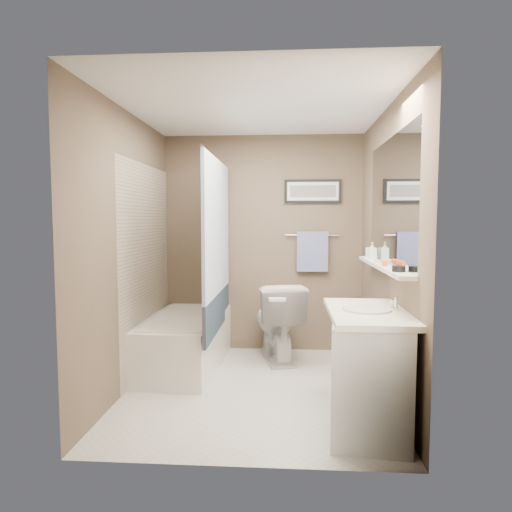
# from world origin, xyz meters

# --- Properties ---
(ground) EXTENTS (2.50, 2.50, 0.00)m
(ground) POSITION_xyz_m (0.00, 0.00, 0.00)
(ground) COLOR beige
(ground) RESTS_ON ground
(ceiling) EXTENTS (2.20, 2.50, 0.04)m
(ceiling) POSITION_xyz_m (0.00, 0.00, 2.38)
(ceiling) COLOR white
(ceiling) RESTS_ON wall_back
(wall_back) EXTENTS (2.20, 0.04, 2.40)m
(wall_back) POSITION_xyz_m (0.00, 1.23, 1.20)
(wall_back) COLOR brown
(wall_back) RESTS_ON ground
(wall_front) EXTENTS (2.20, 0.04, 2.40)m
(wall_front) POSITION_xyz_m (0.00, -1.23, 1.20)
(wall_front) COLOR brown
(wall_front) RESTS_ON ground
(wall_left) EXTENTS (0.04, 2.50, 2.40)m
(wall_left) POSITION_xyz_m (-1.08, 0.00, 1.20)
(wall_left) COLOR brown
(wall_left) RESTS_ON ground
(wall_right) EXTENTS (0.04, 2.50, 2.40)m
(wall_right) POSITION_xyz_m (1.08, 0.00, 1.20)
(wall_right) COLOR brown
(wall_right) RESTS_ON ground
(tile_surround) EXTENTS (0.02, 1.55, 2.00)m
(tile_surround) POSITION_xyz_m (-1.09, 0.50, 1.00)
(tile_surround) COLOR tan
(tile_surround) RESTS_ON wall_left
(curtain_rod) EXTENTS (0.02, 1.55, 0.02)m
(curtain_rod) POSITION_xyz_m (-0.40, 0.50, 2.05)
(curtain_rod) COLOR silver
(curtain_rod) RESTS_ON wall_left
(curtain_upper) EXTENTS (0.03, 1.45, 1.28)m
(curtain_upper) POSITION_xyz_m (-0.40, 0.50, 1.40)
(curtain_upper) COLOR white
(curtain_upper) RESTS_ON curtain_rod
(curtain_lower) EXTENTS (0.03, 1.45, 0.36)m
(curtain_lower) POSITION_xyz_m (-0.40, 0.50, 0.58)
(curtain_lower) COLOR #28394A
(curtain_lower) RESTS_ON curtain_rod
(mirror) EXTENTS (0.02, 1.60, 1.00)m
(mirror) POSITION_xyz_m (1.09, -0.15, 1.62)
(mirror) COLOR silver
(mirror) RESTS_ON wall_right
(shelf) EXTENTS (0.12, 1.60, 0.03)m
(shelf) POSITION_xyz_m (1.04, -0.15, 1.10)
(shelf) COLOR silver
(shelf) RESTS_ON wall_right
(towel_bar) EXTENTS (0.60, 0.02, 0.02)m
(towel_bar) POSITION_xyz_m (0.55, 1.22, 1.30)
(towel_bar) COLOR silver
(towel_bar) RESTS_ON wall_back
(towel) EXTENTS (0.34, 0.05, 0.44)m
(towel) POSITION_xyz_m (0.55, 1.20, 1.12)
(towel) COLOR #96A6DB
(towel) RESTS_ON towel_bar
(art_frame) EXTENTS (0.62, 0.02, 0.26)m
(art_frame) POSITION_xyz_m (0.55, 1.23, 1.78)
(art_frame) COLOR black
(art_frame) RESTS_ON wall_back
(art_mat) EXTENTS (0.56, 0.00, 0.20)m
(art_mat) POSITION_xyz_m (0.55, 1.22, 1.78)
(art_mat) COLOR white
(art_mat) RESTS_ON art_frame
(art_image) EXTENTS (0.50, 0.00, 0.13)m
(art_image) POSITION_xyz_m (0.55, 1.22, 1.78)
(art_image) COLOR #595959
(art_image) RESTS_ON art_mat
(door) EXTENTS (0.80, 0.02, 2.00)m
(door) POSITION_xyz_m (0.55, -1.24, 1.00)
(door) COLOR silver
(door) RESTS_ON wall_front
(door_handle) EXTENTS (0.10, 0.02, 0.02)m
(door_handle) POSITION_xyz_m (0.22, -1.19, 1.00)
(door_handle) COLOR silver
(door_handle) RESTS_ON door
(bathtub) EXTENTS (0.77, 1.53, 0.50)m
(bathtub) POSITION_xyz_m (-0.75, 0.60, 0.25)
(bathtub) COLOR white
(bathtub) RESTS_ON ground
(tub_rim) EXTENTS (0.56, 1.36, 0.02)m
(tub_rim) POSITION_xyz_m (-0.75, 0.60, 0.50)
(tub_rim) COLOR white
(tub_rim) RESTS_ON bathtub
(toilet) EXTENTS (0.64, 0.90, 0.83)m
(toilet) POSITION_xyz_m (0.17, 0.87, 0.41)
(toilet) COLOR silver
(toilet) RESTS_ON ground
(vanity) EXTENTS (0.60, 0.95, 0.80)m
(vanity) POSITION_xyz_m (0.85, -0.66, 0.40)
(vanity) COLOR silver
(vanity) RESTS_ON ground
(countertop) EXTENTS (0.54, 0.96, 0.04)m
(countertop) POSITION_xyz_m (0.84, -0.66, 0.82)
(countertop) COLOR white
(countertop) RESTS_ON vanity
(sink_basin) EXTENTS (0.34, 0.34, 0.01)m
(sink_basin) POSITION_xyz_m (0.83, -0.66, 0.85)
(sink_basin) COLOR silver
(sink_basin) RESTS_ON countertop
(faucet_spout) EXTENTS (0.02, 0.02, 0.10)m
(faucet_spout) POSITION_xyz_m (1.03, -0.66, 0.89)
(faucet_spout) COLOR silver
(faucet_spout) RESTS_ON countertop
(faucet_knob) EXTENTS (0.05, 0.05, 0.05)m
(faucet_knob) POSITION_xyz_m (1.03, -0.56, 0.87)
(faucet_knob) COLOR white
(faucet_knob) RESTS_ON countertop
(candle_bowl_near) EXTENTS (0.09, 0.09, 0.04)m
(candle_bowl_near) POSITION_xyz_m (1.04, -0.69, 1.14)
(candle_bowl_near) COLOR black
(candle_bowl_near) RESTS_ON shelf
(hair_brush_front) EXTENTS (0.07, 0.22, 0.04)m
(hair_brush_front) POSITION_xyz_m (1.04, -0.23, 1.14)
(hair_brush_front) COLOR #DA551E
(hair_brush_front) RESTS_ON shelf
(pink_comb) EXTENTS (0.03, 0.16, 0.01)m
(pink_comb) POSITION_xyz_m (1.04, 0.04, 1.12)
(pink_comb) COLOR pink
(pink_comb) RESTS_ON shelf
(glass_jar) EXTENTS (0.08, 0.08, 0.10)m
(glass_jar) POSITION_xyz_m (1.04, 0.40, 1.17)
(glass_jar) COLOR silver
(glass_jar) RESTS_ON shelf
(soap_bottle) EXTENTS (0.08, 0.08, 0.15)m
(soap_bottle) POSITION_xyz_m (1.04, 0.30, 1.19)
(soap_bottle) COLOR #999999
(soap_bottle) RESTS_ON shelf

